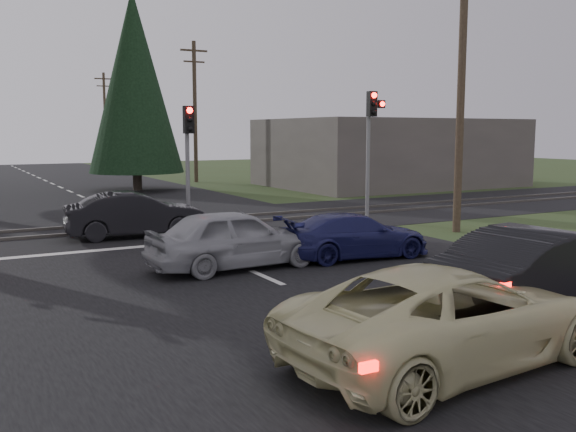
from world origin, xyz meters
TOP-DOWN VIEW (x-y plane):
  - ground at (0.00, 0.00)m, footprint 120.00×120.00m
  - road at (0.00, 10.00)m, footprint 14.00×100.00m
  - rail_corridor at (0.00, 12.00)m, footprint 120.00×8.00m
  - stop_line at (0.00, 8.20)m, footprint 13.00×0.35m
  - rail_near at (0.00, 11.20)m, footprint 120.00×0.12m
  - rail_far at (0.00, 12.80)m, footprint 120.00×0.12m
  - traffic_signal_right at (7.55, 9.47)m, footprint 0.68×0.48m
  - traffic_signal_center at (1.00, 10.68)m, footprint 0.32×0.48m
  - utility_pole_near at (8.50, 6.00)m, footprint 1.80×0.26m
  - utility_pole_mid at (8.50, 30.00)m, footprint 1.80×0.26m
  - utility_pole_far at (8.50, 55.00)m, footprint 1.80×0.26m
  - conifer_tree at (3.50, 26.00)m, footprint 5.20×5.20m
  - building_right at (18.00, 22.00)m, footprint 14.00×10.00m
  - cream_coupe at (-0.20, -3.03)m, footprint 5.23×2.78m
  - dark_hatchback at (3.18, -1.96)m, footprint 4.88×2.09m
  - silver_car at (-0.20, 4.27)m, footprint 4.30×1.87m
  - blue_sedan at (3.03, 3.96)m, footprint 4.15×2.01m
  - dark_car_far at (-1.02, 10.00)m, footprint 4.37×1.91m

SIDE VIEW (x-z plane):
  - ground at x=0.00m, z-range 0.00..0.00m
  - road at x=0.00m, z-range 0.00..0.01m
  - rail_corridor at x=0.00m, z-range 0.00..0.01m
  - stop_line at x=0.00m, z-range 0.01..0.01m
  - rail_near at x=0.00m, z-range 0.00..0.10m
  - rail_far at x=0.00m, z-range 0.00..0.10m
  - blue_sedan at x=3.03m, z-range 0.00..1.17m
  - dark_car_far at x=-1.02m, z-range 0.00..1.40m
  - cream_coupe at x=-0.20m, z-range 0.00..1.40m
  - silver_car at x=-0.20m, z-range 0.00..1.44m
  - dark_hatchback at x=3.18m, z-range 0.00..1.57m
  - building_right at x=18.00m, z-range 0.00..4.00m
  - traffic_signal_center at x=1.00m, z-range 0.76..4.86m
  - traffic_signal_right at x=7.55m, z-range 0.96..5.66m
  - utility_pole_near at x=8.50m, z-range 0.23..9.23m
  - utility_pole_mid at x=8.50m, z-range 0.23..9.23m
  - utility_pole_far at x=8.50m, z-range 0.23..9.23m
  - conifer_tree at x=3.50m, z-range 0.49..11.49m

